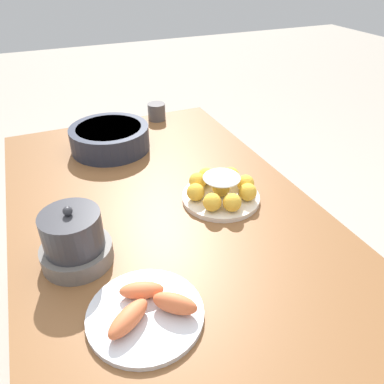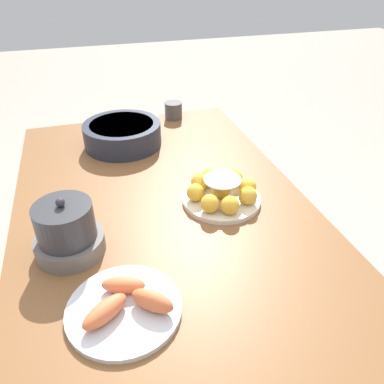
# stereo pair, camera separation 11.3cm
# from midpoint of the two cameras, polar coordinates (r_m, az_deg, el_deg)

# --- Properties ---
(ground_plane) EXTENTS (12.00, 12.00, 0.00)m
(ground_plane) POSITION_cam_midpoint_polar(r_m,az_deg,el_deg) (1.77, -1.37, -22.50)
(ground_plane) COLOR #B2A899
(dining_table) EXTENTS (1.49, 0.93, 0.77)m
(dining_table) POSITION_cam_midpoint_polar(r_m,az_deg,el_deg) (1.27, -1.77, -5.24)
(dining_table) COLOR brown
(dining_table) RESTS_ON ground_plane
(cake_plate) EXTENTS (0.25, 0.25, 0.09)m
(cake_plate) POSITION_cam_midpoint_polar(r_m,az_deg,el_deg) (1.21, 7.21, -0.07)
(cake_plate) COLOR silver
(cake_plate) RESTS_ON dining_table
(serving_bowl) EXTENTS (0.32, 0.32, 0.10)m
(serving_bowl) POSITION_cam_midpoint_polar(r_m,az_deg,el_deg) (1.57, -8.51, 8.74)
(serving_bowl) COLOR #232838
(serving_bowl) RESTS_ON dining_table
(sauce_bowl) EXTENTS (0.10, 0.10, 0.02)m
(sauce_bowl) POSITION_cam_midpoint_polar(r_m,az_deg,el_deg) (1.79, -5.07, 10.90)
(sauce_bowl) COLOR silver
(sauce_bowl) RESTS_ON dining_table
(seafood_platter) EXTENTS (0.27, 0.27, 0.06)m
(seafood_platter) POSITION_cam_midpoint_polar(r_m,az_deg,el_deg) (0.89, -6.44, -16.97)
(seafood_platter) COLOR silver
(seafood_platter) RESTS_ON dining_table
(cup_near) EXTENTS (0.08, 0.08, 0.08)m
(cup_near) POSITION_cam_midpoint_polar(r_m,az_deg,el_deg) (1.82, -1.03, 12.27)
(cup_near) COLOR #4C4747
(cup_near) RESTS_ON dining_table
(warming_pot) EXTENTS (0.19, 0.19, 0.18)m
(warming_pot) POSITION_cam_midpoint_polar(r_m,az_deg,el_deg) (1.03, -15.53, -5.95)
(warming_pot) COLOR #66605B
(warming_pot) RESTS_ON dining_table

